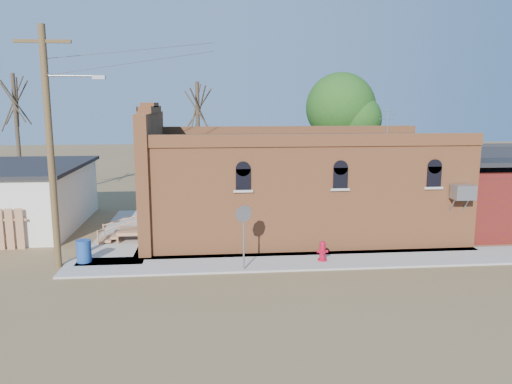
{
  "coord_description": "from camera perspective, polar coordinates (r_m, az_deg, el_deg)",
  "views": [
    {
      "loc": [
        -2.36,
        -17.85,
        6.23
      ],
      "look_at": [
        -0.34,
        3.48,
        2.4
      ],
      "focal_mm": 35.0,
      "sensor_mm": 36.0,
      "label": 1
    }
  ],
  "objects": [
    {
      "name": "ground",
      "position": [
        19.05,
        2.02,
        -8.96
      ],
      "size": [
        120.0,
        120.0,
        0.0
      ],
      "primitive_type": "plane",
      "color": "brown",
      "rests_on": "ground"
    },
    {
      "name": "sidewalk_south",
      "position": [
        20.12,
        5.97,
        -7.84
      ],
      "size": [
        19.0,
        2.2,
        0.08
      ],
      "primitive_type": "cube",
      "color": "#9E9991",
      "rests_on": "ground"
    },
    {
      "name": "sidewalk_west",
      "position": [
        24.95,
        -14.38,
        -4.55
      ],
      "size": [
        2.6,
        10.0,
        0.08
      ],
      "primitive_type": "cube",
      "color": "#9E9991",
      "rests_on": "ground"
    },
    {
      "name": "brick_bar",
      "position": [
        24.0,
        4.26,
        0.78
      ],
      "size": [
        16.4,
        7.97,
        6.3
      ],
      "color": "#BA6739",
      "rests_on": "ground"
    },
    {
      "name": "red_shed",
      "position": [
        27.44,
        25.0,
        0.88
      ],
      "size": [
        5.4,
        6.4,
        4.3
      ],
      "color": "#581D0F",
      "rests_on": "ground"
    },
    {
      "name": "utility_pole",
      "position": [
        19.96,
        -22.35,
        5.19
      ],
      "size": [
        3.12,
        0.26,
        9.0
      ],
      "color": "#4B351E",
      "rests_on": "ground"
    },
    {
      "name": "tree_bare_near",
      "position": [
        30.85,
        -6.7,
        9.58
      ],
      "size": [
        2.8,
        2.8,
        7.65
      ],
      "color": "#4B3A2B",
      "rests_on": "ground"
    },
    {
      "name": "tree_bare_far",
      "position": [
        33.91,
        -25.87,
        9.36
      ],
      "size": [
        2.8,
        2.8,
        8.16
      ],
      "color": "#4B3A2B",
      "rests_on": "ground"
    },
    {
      "name": "tree_leafy",
      "position": [
        32.44,
        9.65,
        9.48
      ],
      "size": [
        4.4,
        4.4,
        8.15
      ],
      "color": "#4B3A2B",
      "rests_on": "ground"
    },
    {
      "name": "fire_hydrant",
      "position": [
        19.99,
        7.61,
        -6.69
      ],
      "size": [
        0.45,
        0.41,
        0.8
      ],
      "rotation": [
        0.0,
        0.0,
        0.08
      ],
      "color": "#AA0923",
      "rests_on": "sidewalk_south"
    },
    {
      "name": "stop_sign",
      "position": [
        18.38,
        -1.43,
        -3.21
      ],
      "size": [
        0.63,
        0.34,
        2.48
      ],
      "rotation": [
        0.0,
        0.0,
        0.02
      ],
      "color": "gray",
      "rests_on": "sidewalk_south"
    },
    {
      "name": "trash_barrel",
      "position": [
        20.77,
        -19.08,
        -6.41
      ],
      "size": [
        0.6,
        0.6,
        0.87
      ],
      "primitive_type": "cylinder",
      "rotation": [
        0.0,
        0.0,
        0.05
      ],
      "color": "navy",
      "rests_on": "sidewalk_west"
    }
  ]
}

